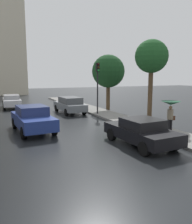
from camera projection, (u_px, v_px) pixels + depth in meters
ground at (165, 205)px, 6.03m from camera, size 120.00×120.00×0.00m
car_blue_near_kerb at (33, 119)px, 13.89m from camera, size 2.13×4.48×1.57m
car_black_far_ahead at (141, 131)px, 11.17m from camera, size 2.03×4.15×1.32m
car_white_behind_camera at (12, 101)px, 24.31m from camera, size 1.91×4.37×1.37m
car_grey_far_lane at (70, 105)px, 20.93m from camera, size 1.94×4.40×1.47m
pedestrian_with_umbrella_near at (171, 107)px, 13.11m from camera, size 1.10×1.10×1.79m
traffic_light at (98, 79)px, 19.44m from camera, size 0.26×0.39×4.29m
street_tree_near at (151, 57)px, 16.86m from camera, size 2.43×2.43×5.99m
street_tree_mid at (108, 72)px, 22.23m from camera, size 3.16×3.16×5.38m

